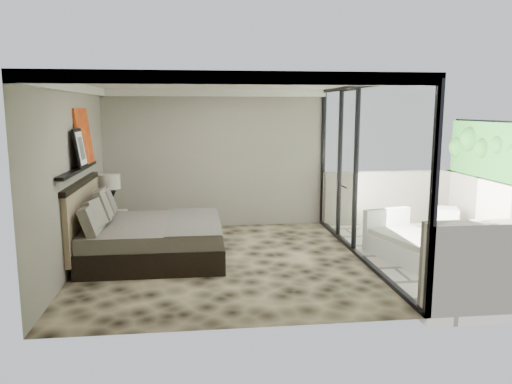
{
  "coord_description": "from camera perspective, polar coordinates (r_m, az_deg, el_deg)",
  "views": [
    {
      "loc": [
        -0.4,
        -7.7,
        2.41
      ],
      "look_at": [
        0.58,
        0.4,
        1.05
      ],
      "focal_mm": 35.0,
      "sensor_mm": 36.0,
      "label": 1
    }
  ],
  "objects": [
    {
      "name": "left_wall",
      "position": [
        7.98,
        -20.19,
        1.61
      ],
      "size": [
        0.02,
        5.0,
        2.8
      ],
      "primitive_type": "cube",
      "color": "gray",
      "rests_on": "floor"
    },
    {
      "name": "back_wall",
      "position": [
        10.25,
        -4.65,
        3.77
      ],
      "size": [
        4.5,
        0.02,
        2.8
      ],
      "primitive_type": "cube",
      "color": "gray",
      "rests_on": "floor"
    },
    {
      "name": "ottoman",
      "position": [
        10.54,
        20.7,
        -3.02
      ],
      "size": [
        0.64,
        0.64,
        0.49
      ],
      "primitive_type": "cube",
      "rotation": [
        0.0,
        0.0,
        -0.38
      ],
      "color": "white",
      "rests_on": "terrace_slab"
    },
    {
      "name": "abstract_canvas",
      "position": [
        8.58,
        -19.09,
        6.03
      ],
      "size": [
        0.13,
        0.9,
        0.9
      ],
      "primitive_type": "cube",
      "rotation": [
        0.0,
        -0.1,
        0.0
      ],
      "color": "#B22F0F",
      "rests_on": "picture_ledge"
    },
    {
      "name": "table_lamp",
      "position": [
        9.56,
        -16.36,
        0.43
      ],
      "size": [
        0.39,
        0.39,
        0.71
      ],
      "color": "black",
      "rests_on": "nightstand"
    },
    {
      "name": "bed",
      "position": [
        8.3,
        -12.27,
        -5.04
      ],
      "size": [
        2.24,
        2.17,
        1.24
      ],
      "color": "black",
      "rests_on": "floor"
    },
    {
      "name": "picture_ledge",
      "position": [
        8.06,
        -19.65,
        2.42
      ],
      "size": [
        0.12,
        2.2,
        0.05
      ],
      "primitive_type": "cube",
      "color": "black",
      "rests_on": "left_wall"
    },
    {
      "name": "lounger",
      "position": [
        8.46,
        17.77,
        -6.01
      ],
      "size": [
        1.33,
        1.97,
        0.71
      ],
      "rotation": [
        0.0,
        0.0,
        0.26
      ],
      "color": "white",
      "rests_on": "terrace_slab"
    },
    {
      "name": "floor",
      "position": [
        8.08,
        -3.8,
        -7.92
      ],
      "size": [
        5.0,
        5.0,
        0.0
      ],
      "primitive_type": "plane",
      "color": "black",
      "rests_on": "ground"
    },
    {
      "name": "glass_wall",
      "position": [
        8.21,
        11.99,
        2.18
      ],
      "size": [
        0.08,
        5.0,
        2.8
      ],
      "primitive_type": "cube",
      "color": "white",
      "rests_on": "floor"
    },
    {
      "name": "nightstand",
      "position": [
        9.72,
        -16.03,
        -3.72
      ],
      "size": [
        0.67,
        0.67,
        0.51
      ],
      "primitive_type": "cube",
      "rotation": [
        0.0,
        0.0,
        -0.38
      ],
      "color": "black",
      "rests_on": "floor"
    },
    {
      "name": "framed_print",
      "position": [
        8.03,
        -19.48,
        4.74
      ],
      "size": [
        0.11,
        0.5,
        0.6
      ],
      "primitive_type": "cube",
      "rotation": [
        0.0,
        -0.14,
        0.0
      ],
      "color": "black",
      "rests_on": "picture_ledge"
    },
    {
      "name": "ceiling",
      "position": [
        7.72,
        -4.03,
        12.25
      ],
      "size": [
        4.5,
        5.0,
        0.02
      ],
      "primitive_type": "cube",
      "color": "silver",
      "rests_on": "back_wall"
    },
    {
      "name": "terrace_slab",
      "position": [
        9.09,
        20.72,
        -6.94
      ],
      "size": [
        3.0,
        5.0,
        0.12
      ],
      "primitive_type": "cube",
      "color": "beige",
      "rests_on": "ground"
    }
  ]
}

